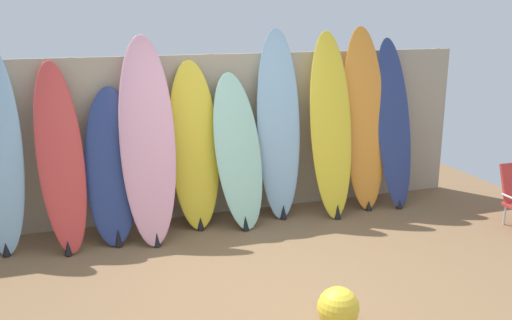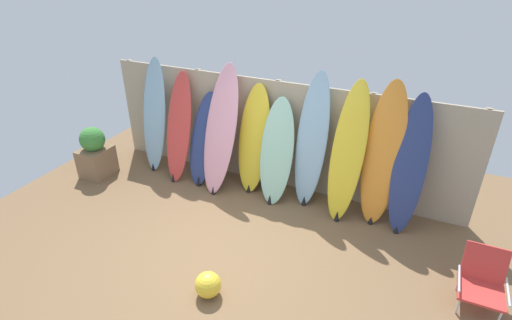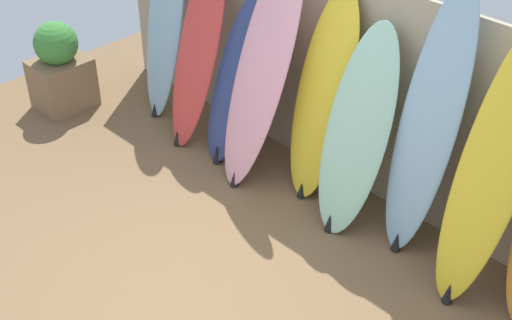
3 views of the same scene
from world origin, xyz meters
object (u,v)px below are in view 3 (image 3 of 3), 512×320
Objects in this scene: surfboard_red_1 at (198,47)px; surfboard_skyblue_6 at (428,127)px; surfboard_navy_2 at (237,79)px; surfboard_yellow_4 at (323,99)px; surfboard_yellow_7 at (492,171)px; surfboard_skyblue_0 at (165,18)px; surfboard_pink_3 at (262,68)px; planter_box at (60,68)px; surfboard_seafoam_5 at (357,134)px.

surfboard_red_1 is 2.30m from surfboard_skyblue_6.
surfboard_yellow_4 is (0.87, 0.11, 0.12)m from surfboard_navy_2.
surfboard_yellow_7 reaches higher than surfboard_red_1.
surfboard_yellow_7 reaches higher than surfboard_skyblue_0.
surfboard_pink_3 is 1.47m from surfboard_skyblue_6.
surfboard_skyblue_6 is 1.02× the size of surfboard_yellow_7.
surfboard_navy_2 is 0.44m from surfboard_pink_3.
surfboard_skyblue_6 reaches higher than surfboard_yellow_4.
surfboard_red_1 is 1.03× the size of surfboard_yellow_4.
surfboard_navy_2 is at bearing -172.49° from surfboard_yellow_4.
planter_box is (-3.64, -0.79, -0.61)m from surfboard_skyblue_6.
surfboard_yellow_7 is (0.58, -0.12, -0.01)m from surfboard_skyblue_6.
surfboard_skyblue_0 is 1.39m from surfboard_pink_3.
surfboard_seafoam_5 is at bearing 0.27° from surfboard_red_1.
surfboard_skyblue_6 is (0.95, 0.01, 0.16)m from surfboard_yellow_4.
surfboard_yellow_7 is at bearing 0.24° from surfboard_seafoam_5.
surfboard_yellow_4 is 2.84m from planter_box.
planter_box is at bearing -154.33° from surfboard_red_1.
planter_box is (-1.35, -0.65, -0.47)m from surfboard_red_1.
surfboard_navy_2 is at bearing 20.04° from planter_box.
surfboard_yellow_7 is (2.86, 0.01, 0.12)m from surfboard_red_1.
surfboard_yellow_4 is (0.51, 0.16, -0.14)m from surfboard_pink_3.
surfboard_pink_3 reaches higher than surfboard_red_1.
surfboard_yellow_7 is at bearing 1.32° from surfboard_pink_3.
surfboard_skyblue_0 is at bearing 178.91° from surfboard_yellow_7.
surfboard_red_1 is at bearing -178.04° from surfboard_navy_2.
surfboard_pink_3 is 1.25× the size of surfboard_seafoam_5.
surfboard_skyblue_0 is 2.19× the size of planter_box.
surfboard_seafoam_5 is (0.45, -0.12, -0.07)m from surfboard_yellow_4.
surfboard_yellow_7 is 4.31m from planter_box.
surfboard_seafoam_5 is 1.80× the size of planter_box.
surfboard_yellow_7 is (3.42, -0.07, 0.04)m from surfboard_skyblue_0.
surfboard_pink_3 is at bearing 15.74° from planter_box.
surfboard_yellow_4 is 0.47m from surfboard_seafoam_5.
surfboard_red_1 is at bearing -179.73° from surfboard_seafoam_5.
surfboard_red_1 is 1.18× the size of surfboard_navy_2.
surfboard_yellow_7 is at bearing 0.26° from surfboard_red_1.
surfboard_pink_3 is at bearing -7.98° from surfboard_navy_2.
surfboard_yellow_7 is 2.27× the size of planter_box.
surfboard_red_1 is 1.79m from surfboard_seafoam_5.
surfboard_skyblue_6 is at bearing 1.20° from surfboard_skyblue_0.
surfboard_seafoam_5 is at bearing -0.34° from surfboard_navy_2.
surfboard_yellow_7 reaches higher than surfboard_pink_3.
planter_box is (-2.18, -0.61, -0.59)m from surfboard_pink_3.
surfboard_yellow_4 is at bearing 1.58° from surfboard_skyblue_0.
surfboard_yellow_4 is at bearing 5.56° from surfboard_red_1.
surfboard_yellow_4 is at bearing -179.57° from surfboard_skyblue_6.
surfboard_navy_2 is 1.31m from surfboard_seafoam_5.
surfboard_navy_2 is at bearing 1.96° from surfboard_red_1.
planter_box is at bearing -164.26° from surfboard_pink_3.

